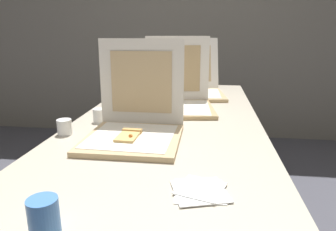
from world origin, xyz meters
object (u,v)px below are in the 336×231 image
(cup_printed_front, at_px, (44,216))
(napkin_pile, at_px, (200,190))
(cup_white_near_center, at_px, (100,115))
(pizza_box_back, at_px, (194,87))
(cup_white_far, at_px, (137,97))
(pizza_box_front, at_px, (135,125))
(cup_white_near_left, at_px, (64,127))
(cup_white_mid, at_px, (111,109))
(table, at_px, (168,127))
(pizza_box_middle, at_px, (178,99))

(cup_printed_front, bearing_deg, napkin_pile, 34.08)
(cup_white_near_center, height_order, cup_printed_front, cup_printed_front)
(pizza_box_back, bearing_deg, cup_white_far, -148.33)
(pizza_box_front, relative_size, cup_white_near_left, 6.01)
(cup_white_mid, height_order, napkin_pile, cup_white_mid)
(cup_white_mid, relative_size, napkin_pile, 0.37)
(pizza_box_front, relative_size, cup_printed_front, 4.72)
(cup_white_near_left, bearing_deg, napkin_pile, -34.89)
(pizza_box_back, distance_m, cup_printed_front, 1.58)
(pizza_box_front, bearing_deg, napkin_pile, -55.37)
(pizza_box_back, relative_size, cup_white_near_left, 8.48)
(cup_white_near_center, distance_m, cup_printed_front, 0.86)
(pizza_box_front, xyz_separation_m, cup_printed_front, (-0.05, -0.64, -0.01))
(table, height_order, pizza_box_back, pizza_box_back)
(napkin_pile, bearing_deg, cup_white_far, 111.85)
(cup_white_far, bearing_deg, cup_white_near_left, -105.46)
(napkin_pile, bearing_deg, cup_white_mid, 123.59)
(cup_white_far, distance_m, cup_printed_front, 1.28)
(napkin_pile, bearing_deg, cup_white_near_center, 129.69)
(pizza_box_front, distance_m, cup_white_mid, 0.39)
(pizza_box_front, xyz_separation_m, cup_white_near_left, (-0.31, 0.01, -0.02))
(pizza_box_back, relative_size, cup_white_far, 8.48)
(pizza_box_back, bearing_deg, napkin_pile, -94.40)
(table, height_order, cup_white_far, cup_white_far)
(cup_white_near_center, relative_size, cup_white_far, 1.00)
(pizza_box_front, height_order, cup_white_near_center, pizza_box_front)
(cup_white_far, relative_size, cup_printed_front, 0.79)
(cup_white_near_center, relative_size, napkin_pile, 0.37)
(pizza_box_back, bearing_deg, cup_printed_front, -107.21)
(cup_white_near_center, bearing_deg, cup_white_near_left, -113.72)
(pizza_box_front, relative_size, pizza_box_back, 0.71)
(cup_white_far, bearing_deg, cup_white_near_center, -101.46)
(pizza_box_back, xyz_separation_m, cup_printed_front, (-0.26, -1.56, -0.01))
(pizza_box_back, height_order, cup_white_near_left, pizza_box_back)
(cup_white_near_left, bearing_deg, cup_white_near_center, 66.28)
(pizza_box_front, distance_m, cup_printed_front, 0.64)
(table, bearing_deg, cup_white_mid, 176.58)
(pizza_box_front, distance_m, cup_white_near_center, 0.31)
(pizza_box_back, distance_m, napkin_pile, 1.34)
(table, relative_size, pizza_box_middle, 4.63)
(cup_white_mid, bearing_deg, cup_white_near_center, -99.72)
(cup_white_far, bearing_deg, pizza_box_middle, -25.80)
(cup_white_near_center, distance_m, napkin_pile, 0.80)
(pizza_box_middle, bearing_deg, table, -107.38)
(pizza_box_middle, xyz_separation_m, cup_printed_front, (-0.19, -1.15, -0.02))
(pizza_box_middle, distance_m, cup_white_near_center, 0.47)
(cup_white_near_left, distance_m, napkin_pile, 0.73)
(cup_printed_front, relative_size, napkin_pile, 0.47)
(cup_white_near_center, bearing_deg, pizza_box_front, -42.42)
(pizza_box_front, xyz_separation_m, pizza_box_back, (0.20, 0.93, -0.00))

